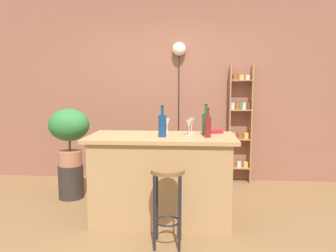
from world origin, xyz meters
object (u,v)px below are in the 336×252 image
bottle_olive_oil (206,123)px  bottle_soda_blue (162,125)px  wine_glass_center (189,124)px  cookbook (212,131)px  potted_plant (69,130)px  wine_glass_right (167,123)px  pendant_globe_light (179,51)px  plant_stool (71,181)px  wine_glass_left (192,122)px  spice_shelf (240,123)px  bar_stool (168,190)px  bottle_vinegar (208,126)px

bottle_olive_oil → bottle_soda_blue: bearing=-160.8°
wine_glass_center → cookbook: bearing=36.7°
potted_plant → bottle_soda_blue: bottle_soda_blue is taller
wine_glass_right → pendant_globe_light: size_ratio=0.08×
plant_stool → potted_plant: bearing=0.0°
plant_stool → wine_glass_left: 1.81m
plant_stool → bottle_olive_oil: bottle_olive_oil is taller
spice_shelf → wine_glass_center: bearing=-117.4°
bottle_olive_oil → pendant_globe_light: (-0.35, 1.47, 0.92)m
potted_plant → wine_glass_right: (1.30, -0.40, 0.15)m
spice_shelf → potted_plant: 2.47m
bar_stool → potted_plant: size_ratio=0.98×
bar_stool → spice_shelf: bearing=66.1°
potted_plant → bar_stool: bearing=-41.6°
potted_plant → bottle_olive_oil: size_ratio=2.19×
plant_stool → wine_glass_center: bearing=-19.8°
wine_glass_left → pendant_globe_light: (-0.20, 1.27, 0.93)m
spice_shelf → wine_glass_center: size_ratio=10.78×
bar_stool → spice_shelf: spice_shelf is taller
bottle_soda_blue → bottle_olive_oil: bottle_olive_oil is taller
bar_stool → bottle_soda_blue: size_ratio=2.18×
potted_plant → bottle_olive_oil: bearing=-17.1°
bar_stool → wine_glass_right: bearing=94.6°
bar_stool → pendant_globe_light: (0.01, 2.15, 1.45)m
wine_glass_left → wine_glass_right: (-0.28, -0.06, 0.00)m
potted_plant → bottle_soda_blue: bearing=-28.6°
potted_plant → wine_glass_left: bearing=-12.2°
wine_glass_left → wine_glass_center: 0.22m
bottle_olive_oil → cookbook: bearing=64.3°
bottle_olive_oil → wine_glass_right: bottle_olive_oil is taller
bar_stool → bottle_olive_oil: (0.36, 0.68, 0.53)m
bar_stool → wine_glass_center: size_ratio=4.41×
wine_glass_center → cookbook: wine_glass_center is taller
potted_plant → pendant_globe_light: bearing=34.1°
bottle_olive_oil → wine_glass_center: size_ratio=2.06×
bottle_soda_blue → plant_stool: bearing=151.4°
wine_glass_left → wine_glass_center: same height
bar_stool → wine_glass_center: bearing=74.4°
wine_glass_center → pendant_globe_light: bearing=96.6°
cookbook → potted_plant: bearing=153.8°
bottle_vinegar → pendant_globe_light: (-0.37, 1.63, 0.93)m
bottle_vinegar → bottle_olive_oil: bottle_olive_oil is taller
potted_plant → cookbook: bearing=-11.2°
bottle_vinegar → bottle_olive_oil: 0.16m
plant_stool → bottle_vinegar: bottle_vinegar is taller
bottle_vinegar → wine_glass_center: bottle_vinegar is taller
spice_shelf → plant_stool: spice_shelf is taller
pendant_globe_light → bar_stool: bearing=-90.3°
plant_stool → pendant_globe_light: size_ratio=0.21×
plant_stool → wine_glass_right: (1.30, -0.40, 0.83)m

